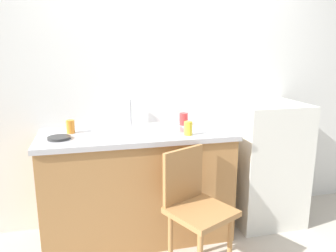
% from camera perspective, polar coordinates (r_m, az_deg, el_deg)
% --- Properties ---
extents(back_wall, '(4.80, 0.10, 2.67)m').
position_cam_1_polar(back_wall, '(3.02, 0.15, 8.48)').
color(back_wall, silver).
rests_on(back_wall, ground_plane).
extents(cabinet_base, '(1.52, 0.60, 0.88)m').
position_cam_1_polar(cabinet_base, '(2.84, -5.23, -10.53)').
color(cabinet_base, '#A87542').
rests_on(cabinet_base, ground_plane).
extents(countertop, '(1.56, 0.64, 0.04)m').
position_cam_1_polar(countertop, '(2.69, -5.44, -1.51)').
color(countertop, '#B7B7BC').
rests_on(countertop, cabinet_base).
extents(faucet, '(0.02, 0.02, 0.23)m').
position_cam_1_polar(faucet, '(2.90, -6.62, 2.25)').
color(faucet, '#B7B7BC').
rests_on(faucet, countertop).
extents(refrigerator, '(0.61, 0.58, 1.12)m').
position_cam_1_polar(refrigerator, '(3.19, 16.48, -6.10)').
color(refrigerator, silver).
rests_on(refrigerator, ground_plane).
extents(chair, '(0.54, 0.54, 0.89)m').
position_cam_1_polar(chair, '(2.41, 4.65, -13.54)').
color(chair, '#A87542').
rests_on(chair, ground_plane).
extents(dish_tray, '(0.28, 0.20, 0.05)m').
position_cam_1_polar(dish_tray, '(2.71, -1.32, -0.34)').
color(dish_tray, white).
rests_on(dish_tray, countertop).
extents(hotplate, '(0.17, 0.17, 0.02)m').
position_cam_1_polar(hotplate, '(2.60, -18.38, -1.98)').
color(hotplate, '#2D2D2D').
rests_on(hotplate, countertop).
extents(cup_yellow, '(0.07, 0.07, 0.11)m').
position_cam_1_polar(cup_yellow, '(2.58, 3.53, -0.40)').
color(cup_yellow, yellow).
rests_on(cup_yellow, countertop).
extents(cup_red, '(0.07, 0.07, 0.11)m').
position_cam_1_polar(cup_red, '(2.93, 2.73, 1.21)').
color(cup_red, red).
rests_on(cup_red, countertop).
extents(cup_orange, '(0.07, 0.07, 0.11)m').
position_cam_1_polar(cup_orange, '(2.75, -16.57, -0.11)').
color(cup_orange, orange).
rests_on(cup_orange, countertop).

